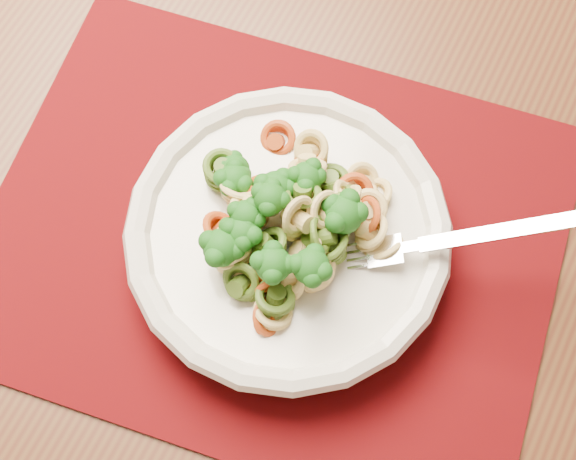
# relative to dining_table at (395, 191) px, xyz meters

# --- Properties ---
(dining_table) EXTENTS (1.63, 1.21, 0.72)m
(dining_table) POSITION_rel_dining_table_xyz_m (0.00, 0.00, 0.00)
(dining_table) COLOR #4F2F16
(dining_table) RESTS_ON ground
(placemat) EXTENTS (0.45, 0.35, 0.00)m
(placemat) POSITION_rel_dining_table_xyz_m (-0.08, -0.11, 0.09)
(placemat) COLOR #4E0603
(placemat) RESTS_ON dining_table
(pasta_bowl) EXTENTS (0.24, 0.24, 0.05)m
(pasta_bowl) POSITION_rel_dining_table_xyz_m (-0.07, -0.11, 0.12)
(pasta_bowl) COLOR silver
(pasta_bowl) RESTS_ON placemat
(pasta_broccoli_heap) EXTENTS (0.20, 0.20, 0.06)m
(pasta_broccoli_heap) POSITION_rel_dining_table_xyz_m (-0.07, -0.11, 0.14)
(pasta_broccoli_heap) COLOR #ECC275
(pasta_broccoli_heap) RESTS_ON pasta_bowl
(fork) EXTENTS (0.18, 0.08, 0.08)m
(fork) POSITION_rel_dining_table_xyz_m (0.00, -0.11, 0.14)
(fork) COLOR silver
(fork) RESTS_ON pasta_bowl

